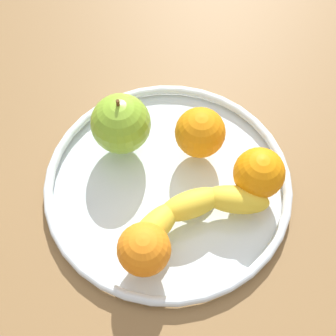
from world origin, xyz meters
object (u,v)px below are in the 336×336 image
object	(u,v)px
apple	(121,124)
orange_back_right	(144,249)
banana	(191,212)
fruit_bowl	(168,183)
orange_front_right	(200,132)
orange_center	(259,173)

from	to	relation	value
apple	orange_back_right	size ratio (longest dim) A/B	1.40
banana	orange_back_right	world-z (taller)	orange_back_right
fruit_bowl	banana	xyz separation A→B (cm)	(-0.08, 5.92, 2.56)
orange_front_right	orange_back_right	bearing A→B (deg)	39.64
fruit_bowl	orange_center	bearing A→B (deg)	148.97
orange_front_right	orange_center	size ratio (longest dim) A/B	1.03
banana	apple	distance (cm)	14.33
apple	orange_back_right	bearing A→B (deg)	74.45
banana	orange_front_right	size ratio (longest dim) A/B	3.01
fruit_bowl	orange_front_right	xyz separation A→B (cm)	(-5.88, -2.67, 4.10)
banana	apple	size ratio (longest dim) A/B	2.30
banana	orange_back_right	size ratio (longest dim) A/B	3.21
fruit_bowl	orange_center	size ratio (longest dim) A/B	5.04
fruit_bowl	orange_back_right	bearing A→B (deg)	48.79
fruit_bowl	apple	xyz separation A→B (cm)	(2.57, -8.00, 4.70)
orange_center	orange_front_right	bearing A→B (deg)	-67.32
apple	orange_back_right	xyz separation A→B (cm)	(4.46, 16.01, -0.80)
banana	fruit_bowl	bearing A→B (deg)	-83.17
banana	orange_back_right	distance (cm)	7.53
apple	orange_center	size ratio (longest dim) A/B	1.35
banana	orange_back_right	xyz separation A→B (cm)	(7.10, 2.10, 1.34)
orange_back_right	orange_center	xyz separation A→B (cm)	(-16.37, -2.40, 0.10)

